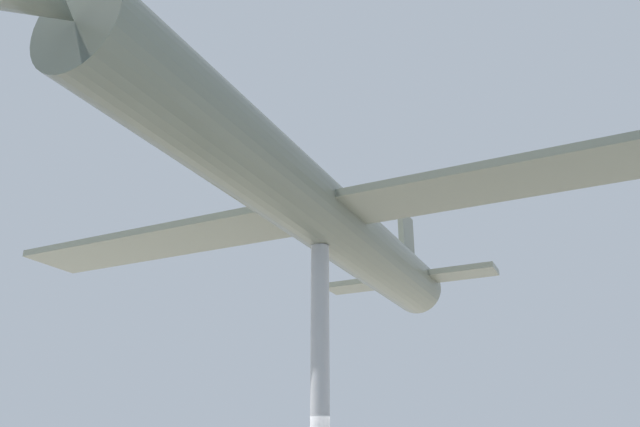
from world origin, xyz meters
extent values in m
cylinder|color=#B7B7BC|center=(0.00, 0.00, 3.09)|extent=(0.41, 0.41, 6.19)
cylinder|color=slate|center=(0.00, 0.00, 6.99)|extent=(6.32, 14.68, 1.61)
cube|color=slate|center=(0.00, 0.00, 6.99)|extent=(16.97, 7.27, 0.18)
cube|color=slate|center=(-2.11, -6.23, 7.11)|extent=(5.56, 2.72, 0.18)
cube|color=slate|center=(-2.11, -6.23, 8.25)|extent=(0.52, 1.10, 2.19)
camera|label=1|loc=(-1.61, 13.29, 1.57)|focal=35.00mm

